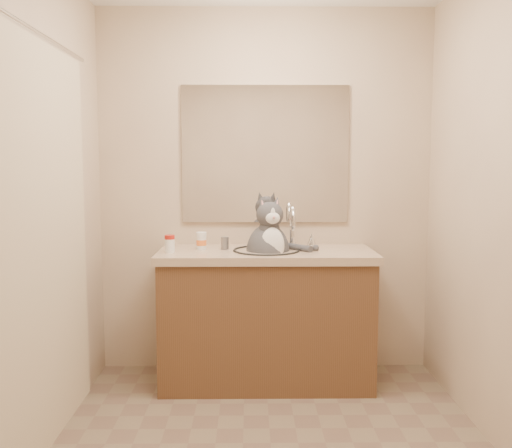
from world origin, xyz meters
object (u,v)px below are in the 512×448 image
Objects in this scene: pill_bottle_redcap at (170,244)px; cat at (269,248)px; grey_canister at (225,243)px; pill_bottle_orange at (201,241)px.

cat is at bearing 6.93° from pill_bottle_redcap.
cat reaches higher than grey_canister.
pill_bottle_redcap is 1.34× the size of grey_canister.
pill_bottle_redcap is 0.97× the size of pill_bottle_orange.
grey_canister is (0.15, 0.00, -0.01)m from pill_bottle_orange.
pill_bottle_redcap is 0.22m from pill_bottle_orange.
pill_bottle_orange is 1.38× the size of grey_canister.
cat is 4.95× the size of pill_bottle_orange.
pill_bottle_redcap is at bearing -159.80° from grey_canister.
pill_bottle_orange is at bearing -179.27° from grey_canister.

